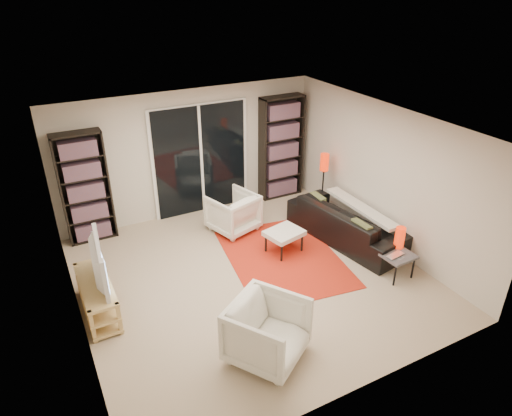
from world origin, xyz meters
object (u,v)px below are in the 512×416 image
at_px(bookshelf_right, 281,148).
at_px(sofa, 347,223).
at_px(bookshelf_left, 85,188).
at_px(ottoman, 284,234).
at_px(tv_stand, 97,296).
at_px(armchair_front, 267,332).
at_px(armchair_back, 233,212).
at_px(floor_lamp, 324,169).
at_px(side_table, 396,256).

relative_size(bookshelf_right, sofa, 0.94).
xyz_separation_m(bookshelf_left, ottoman, (2.77, -1.97, -0.63)).
bearing_deg(tv_stand, bookshelf_right, 26.83).
bearing_deg(sofa, bookshelf_right, -6.36).
bearing_deg(armchair_front, bookshelf_right, 24.17).
bearing_deg(bookshelf_left, armchair_back, -20.98).
bearing_deg(floor_lamp, bookshelf_right, 107.25).
height_order(tv_stand, armchair_back, armchair_back).
height_order(tv_stand, sofa, sofa).
bearing_deg(sofa, side_table, 169.85).
distance_m(tv_stand, sofa, 4.26).
relative_size(sofa, armchair_back, 2.84).
height_order(bookshelf_left, ottoman, bookshelf_left).
xyz_separation_m(armchair_front, ottoman, (1.40, 1.95, -0.05)).
bearing_deg(sofa, floor_lamp, -20.71).
bearing_deg(floor_lamp, sofa, -101.41).
bearing_deg(armchair_front, armchair_back, 38.96).
relative_size(bookshelf_left, armchair_back, 2.48).
bearing_deg(armchair_back, bookshelf_right, -166.79).
relative_size(tv_stand, armchair_back, 1.57).
xyz_separation_m(tv_stand, sofa, (4.26, -0.02, 0.06)).
bearing_deg(armchair_back, ottoman, 95.25).
bearing_deg(ottoman, armchair_front, -125.73).
relative_size(sofa, floor_lamp, 1.85).
bearing_deg(bookshelf_right, floor_lamp, -72.75).
bearing_deg(side_table, armchair_back, 123.29).
height_order(armchair_back, armchair_front, armchair_front).
distance_m(armchair_back, ottoman, 1.16).
relative_size(bookshelf_left, ottoman, 2.86).
distance_m(tv_stand, side_table, 4.42).
bearing_deg(bookshelf_left, armchair_front, -70.74).
xyz_separation_m(bookshelf_right, armchair_back, (-1.52, -0.89, -0.69)).
bearing_deg(bookshelf_right, sofa, -87.06).
xyz_separation_m(bookshelf_right, ottoman, (-1.08, -1.97, -0.70)).
xyz_separation_m(bookshelf_left, sofa, (3.96, -2.12, -0.65)).
distance_m(side_table, floor_lamp, 2.38).
distance_m(tv_stand, ottoman, 3.07).
bearing_deg(armchair_front, side_table, -21.13).
relative_size(tv_stand, side_table, 2.49).
relative_size(armchair_back, side_table, 1.58).
distance_m(bookshelf_left, sofa, 4.54).
bearing_deg(sofa, armchair_back, 43.74).
distance_m(bookshelf_right, armchair_front, 4.68).
height_order(bookshelf_left, armchair_back, bookshelf_left).
height_order(sofa, ottoman, sofa).
xyz_separation_m(sofa, armchair_back, (-1.63, 1.23, 0.03)).
relative_size(sofa, ottoman, 3.28).
height_order(bookshelf_right, armchair_back, bookshelf_right).
height_order(bookshelf_right, floor_lamp, bookshelf_right).
xyz_separation_m(armchair_front, floor_lamp, (2.81, 2.86, 0.51)).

